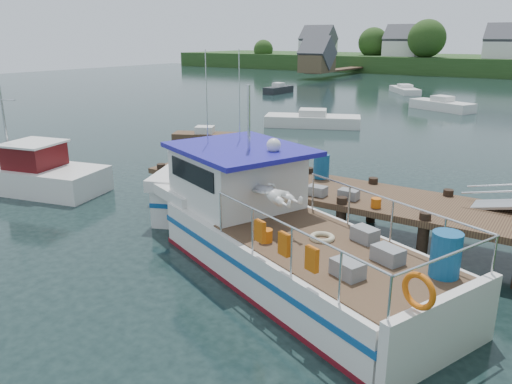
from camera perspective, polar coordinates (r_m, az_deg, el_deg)
The scene contains 8 objects.
ground_plane at distance 17.77m, azimuth 5.38°, elevation -3.34°, with size 160.00×160.00×0.00m, color black.
lobster_boat at distance 14.28m, azimuth 1.08°, elevation -3.91°, with size 11.97×7.17×5.92m.
work_boat at distance 23.57m, azimuth -25.37°, elevation 2.00°, with size 8.30×4.09×4.35m.
moored_rowboat at distance 30.45m, azimuth -5.84°, elevation 6.19°, with size 3.98×2.81×1.11m.
moored_a at distance 36.79m, azimuth 6.48°, elevation 8.17°, with size 7.14×4.82×1.25m.
moored_b at distance 47.77m, azimuth 20.47°, elevation 9.31°, with size 6.01×4.10×1.26m.
moored_d at distance 61.46m, azimuth 16.63°, elevation 11.13°, with size 5.00×5.96×1.00m.
moored_e at distance 58.87m, azimuth 2.58°, elevation 11.65°, with size 1.65×4.35×1.18m.
Camera 1 is at (7.77, -14.70, 6.24)m, focal length 35.00 mm.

